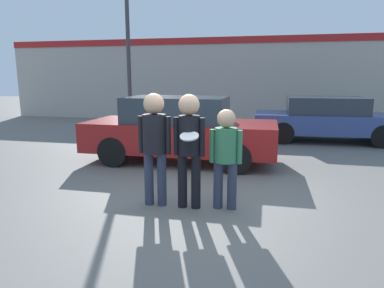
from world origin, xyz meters
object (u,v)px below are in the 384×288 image
Objects in this scene: person_left at (155,138)px; parked_car_near at (180,129)px; parked_car_far at (327,119)px; person_right at (226,151)px; shrub at (335,114)px; person_middle_with_frisbee at (189,141)px; street_lamp at (133,3)px.

person_left is 2.99m from parked_car_near.
parked_car_far is at bearing 43.04° from parked_car_near.
person_right is at bearing -62.78° from parked_car_near.
person_right is 1.51× the size of shrub.
shrub is at bearing 71.80° from person_right.
person_right is at bearing 8.90° from person_middle_with_frisbee.
person_left is 0.39× the size of parked_car_far.
parked_car_near reaches higher than parked_car_far.
street_lamp is (-2.22, 4.81, 3.06)m from person_left.
person_left is 1.73× the size of shrub.
person_left reaches higher than shrub.
street_lamp is at bearing -140.25° from shrub.
person_right is at bearing 4.36° from person_left.
person_left is 0.56m from person_middle_with_frisbee.
person_middle_with_frisbee reaches higher than shrub.
parked_car_near is 4.27m from street_lamp.
parked_car_far is 4.39× the size of shrub.
street_lamp reaches higher than person_right.
person_middle_with_frisbee is 3.11m from parked_car_near.
person_left is at bearing -175.64° from person_right.
person_left is 1.15× the size of person_right.
street_lamp is (-5.85, -1.86, 3.43)m from parked_car_far.
parked_car_near is (-0.35, 2.96, -0.30)m from person_left.
street_lamp is at bearing -162.32° from parked_car_far.
street_lamp reaches higher than parked_car_near.
person_middle_with_frisbee is at bearing -114.68° from parked_car_far.
street_lamp reaches higher than person_middle_with_frisbee.
parked_car_far is at bearing 65.32° from person_middle_with_frisbee.
shrub is (0.89, 3.74, -0.21)m from parked_car_far.
person_left reaches higher than person_middle_with_frisbee.
person_right is 10.88m from shrub.
person_right is at bearing -108.20° from shrub.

